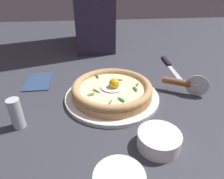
# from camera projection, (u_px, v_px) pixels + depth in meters

# --- Properties ---
(ground_plane) EXTENTS (2.40, 2.40, 0.03)m
(ground_plane) POSITION_uv_depth(u_px,v_px,m) (114.00, 100.00, 0.66)
(ground_plane) COLOR #363640
(ground_plane) RESTS_ON ground
(pizza_plate) EXTENTS (0.30, 0.30, 0.01)m
(pizza_plate) POSITION_uv_depth(u_px,v_px,m) (112.00, 96.00, 0.64)
(pizza_plate) COLOR white
(pizza_plate) RESTS_ON ground
(pizza) EXTENTS (0.25, 0.25, 0.06)m
(pizza) POSITION_uv_depth(u_px,v_px,m) (112.00, 89.00, 0.63)
(pizza) COLOR tan
(pizza) RESTS_ON pizza_plate
(side_bowl) EXTENTS (0.10, 0.10, 0.04)m
(side_bowl) POSITION_uv_depth(u_px,v_px,m) (159.00, 140.00, 0.46)
(side_bowl) COLOR white
(side_bowl) RESTS_ON ground
(pizza_cutter) EXTENTS (0.13, 0.08, 0.07)m
(pizza_cutter) POSITION_uv_depth(u_px,v_px,m) (182.00, 83.00, 0.66)
(pizza_cutter) COLOR silver
(pizza_cutter) RESTS_ON ground
(table_knife) EXTENTS (0.02, 0.24, 0.01)m
(table_knife) POSITION_uv_depth(u_px,v_px,m) (169.00, 64.00, 0.87)
(table_knife) COLOR silver
(table_knife) RESTS_ON ground
(folded_napkin) EXTENTS (0.09, 0.14, 0.01)m
(folded_napkin) POSITION_uv_depth(u_px,v_px,m) (38.00, 81.00, 0.74)
(folded_napkin) COLOR navy
(folded_napkin) RESTS_ON ground
(pepper_shaker) EXTENTS (0.03, 0.03, 0.08)m
(pepper_shaker) POSITION_uv_depth(u_px,v_px,m) (16.00, 114.00, 0.51)
(pepper_shaker) COLOR silver
(pepper_shaker) RESTS_ON ground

